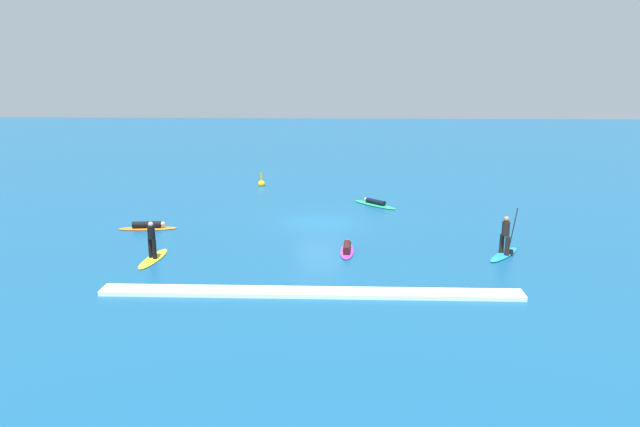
% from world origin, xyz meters
% --- Properties ---
extents(ground_plane, '(120.00, 120.00, 0.00)m').
position_xyz_m(ground_plane, '(0.00, 0.00, 0.00)').
color(ground_plane, navy).
rests_on(ground_plane, ground).
extents(surfer_on_purple_board, '(0.75, 2.52, 0.44)m').
position_xyz_m(surfer_on_purple_board, '(1.45, -5.29, 0.17)').
color(surfer_on_purple_board, purple).
rests_on(surfer_on_purple_board, ground_plane).
extents(surfer_on_green_board, '(2.84, 2.79, 0.40)m').
position_xyz_m(surfer_on_green_board, '(3.28, 4.08, 0.13)').
color(surfer_on_green_board, '#23B266').
rests_on(surfer_on_green_board, ground_plane).
extents(surfer_on_orange_board, '(3.14, 1.02, 0.42)m').
position_xyz_m(surfer_on_orange_board, '(-9.17, -1.70, 0.15)').
color(surfer_on_orange_board, orange).
rests_on(surfer_on_orange_board, ground_plane).
extents(surfer_on_yellow_board, '(0.96, 2.96, 1.78)m').
position_xyz_m(surfer_on_yellow_board, '(-7.37, -6.68, 0.50)').
color(surfer_on_yellow_board, yellow).
rests_on(surfer_on_yellow_board, ground_plane).
extents(surfer_on_blue_board, '(2.13, 2.56, 2.31)m').
position_xyz_m(surfer_on_blue_board, '(8.72, -5.59, 0.55)').
color(surfer_on_blue_board, '#1E8CD1').
rests_on(surfer_on_blue_board, ground_plane).
extents(marker_buoy, '(0.51, 0.51, 1.06)m').
position_xyz_m(marker_buoy, '(-4.53, 9.79, 0.16)').
color(marker_buoy, yellow).
rests_on(marker_buoy, ground_plane).
extents(wave_crest, '(16.32, 0.90, 0.18)m').
position_xyz_m(wave_crest, '(0.00, -10.65, 0.09)').
color(wave_crest, white).
rests_on(wave_crest, ground_plane).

